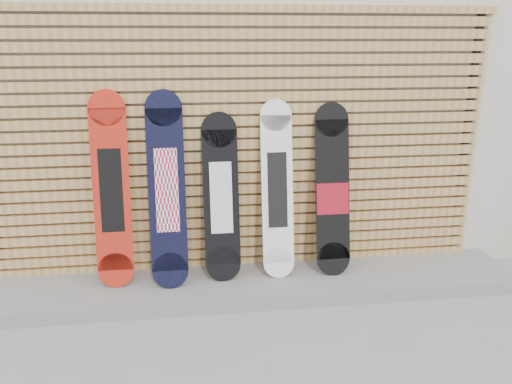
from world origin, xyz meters
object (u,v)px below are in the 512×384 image
snowboard_0 (111,191)px  snowboard_4 (332,191)px  snowboard_1 (167,190)px  snowboard_3 (277,190)px  snowboard_2 (221,198)px

snowboard_0 → snowboard_4: size_ratio=1.09×
snowboard_1 → snowboard_3: size_ratio=1.06×
snowboard_1 → snowboard_3: 0.90m
snowboard_0 → snowboard_1: 0.44m
snowboard_0 → snowboard_3: snowboard_0 is taller
snowboard_1 → snowboard_3: snowboard_1 is taller
snowboard_1 → snowboard_4: size_ratio=1.09×
snowboard_2 → snowboard_4: (0.93, -0.01, 0.02)m
snowboard_3 → snowboard_4: size_ratio=1.02×
snowboard_3 → snowboard_4: bearing=-1.4°
snowboard_0 → snowboard_3: (1.33, -0.00, -0.05)m
snowboard_0 → snowboard_1: size_ratio=1.00×
snowboard_1 → snowboard_3: bearing=2.3°
snowboard_0 → snowboard_4: bearing=-0.4°
snowboard_0 → snowboard_3: 1.33m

